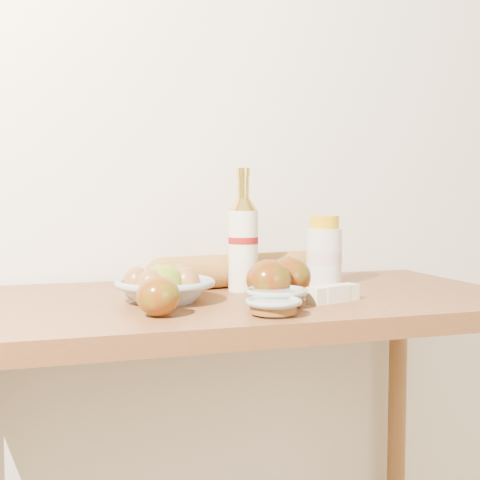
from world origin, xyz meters
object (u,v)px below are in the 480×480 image
cream_bottle (324,253)px  baguette (240,270)px  egg_bowl (164,287)px  table (236,353)px  bourbon_bottle (243,241)px

cream_bottle → baguette: bearing=-176.8°
egg_bowl → baguette: size_ratio=0.51×
table → cream_bottle: bearing=19.2°
cream_bottle → baguette: 0.20m
bourbon_bottle → cream_bottle: bourbon_bottle is taller
bourbon_bottle → baguette: 0.10m
bourbon_bottle → egg_bowl: 0.23m
cream_bottle → baguette: (-0.20, 0.04, -0.04)m
table → cream_bottle: (0.24, 0.08, 0.20)m
table → cream_bottle: size_ratio=7.30×
bourbon_bottle → egg_bowl: size_ratio=1.16×
table → cream_bottle: cream_bottle is taller
bourbon_bottle → cream_bottle: bearing=-2.5°
bourbon_bottle → cream_bottle: size_ratio=1.65×
bourbon_bottle → baguette: size_ratio=0.59×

